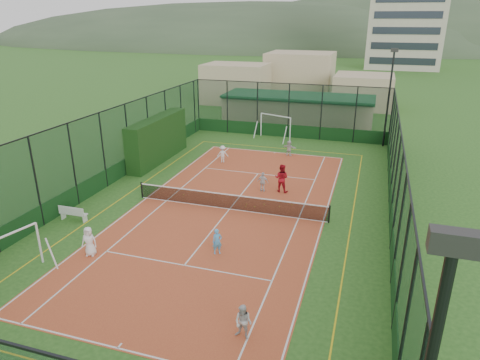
# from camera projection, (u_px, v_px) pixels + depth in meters

# --- Properties ---
(ground) EXTENTS (300.00, 300.00, 0.00)m
(ground) POSITION_uv_depth(u_px,v_px,m) (229.00, 209.00, 25.23)
(ground) COLOR #29571D
(ground) RESTS_ON ground
(court_slab) EXTENTS (11.17, 23.97, 0.01)m
(court_slab) POSITION_uv_depth(u_px,v_px,m) (229.00, 209.00, 25.23)
(court_slab) COLOR #A93C25
(court_slab) RESTS_ON ground
(tennis_net) EXTENTS (11.67, 0.12, 1.06)m
(tennis_net) POSITION_uv_depth(u_px,v_px,m) (229.00, 201.00, 25.04)
(tennis_net) COLOR black
(tennis_net) RESTS_ON ground
(perimeter_fence) EXTENTS (18.12, 34.12, 5.00)m
(perimeter_fence) POSITION_uv_depth(u_px,v_px,m) (229.00, 169.00, 24.34)
(perimeter_fence) COLOR #10311F
(perimeter_fence) RESTS_ON ground
(floodlight_ne) EXTENTS (0.60, 0.26, 8.25)m
(floodlight_ne) POSITION_uv_depth(u_px,v_px,m) (389.00, 99.00, 36.13)
(floodlight_ne) COLOR black
(floodlight_ne) RESTS_ON ground
(clubhouse) EXTENTS (15.20, 7.20, 3.15)m
(clubhouse) POSITION_uv_depth(u_px,v_px,m) (298.00, 110.00, 44.26)
(clubhouse) COLOR tan
(clubhouse) RESTS_ON ground
(distant_hills) EXTENTS (200.00, 60.00, 24.00)m
(distant_hills) POSITION_uv_depth(u_px,v_px,m) (360.00, 47.00, 158.84)
(distant_hills) COLOR #384C33
(distant_hills) RESTS_ON ground
(hedge_left) EXTENTS (1.17, 7.83, 3.42)m
(hedge_left) POSITION_uv_depth(u_px,v_px,m) (158.00, 139.00, 33.29)
(hedge_left) COLOR black
(hedge_left) RESTS_ON ground
(white_bench) EXTENTS (1.62, 0.46, 0.91)m
(white_bench) POSITION_uv_depth(u_px,v_px,m) (73.00, 213.00, 23.72)
(white_bench) COLOR white
(white_bench) RESTS_ON ground
(futsal_goal_near) EXTENTS (3.26, 1.65, 2.02)m
(futsal_goal_near) POSITION_uv_depth(u_px,v_px,m) (7.00, 258.00, 18.24)
(futsal_goal_near) COLOR white
(futsal_goal_near) RESTS_ON ground
(futsal_goal_far) EXTENTS (3.49, 2.12, 2.17)m
(futsal_goal_far) POSITION_uv_depth(u_px,v_px,m) (275.00, 127.00, 39.54)
(futsal_goal_far) COLOR white
(futsal_goal_far) RESTS_ON ground
(child_near_left) EXTENTS (0.80, 0.61, 1.46)m
(child_near_left) POSITION_uv_depth(u_px,v_px,m) (89.00, 241.00, 20.13)
(child_near_left) COLOR white
(child_near_left) RESTS_ON court_slab
(child_near_mid) EXTENTS (0.56, 0.51, 1.28)m
(child_near_mid) POSITION_uv_depth(u_px,v_px,m) (217.00, 242.00, 20.29)
(child_near_mid) COLOR #50A8E3
(child_near_mid) RESTS_ON court_slab
(child_near_right) EXTENTS (0.72, 0.61, 1.33)m
(child_near_right) POSITION_uv_depth(u_px,v_px,m) (243.00, 322.00, 14.89)
(child_near_right) COLOR silver
(child_near_right) RESTS_ON court_slab
(child_far_left) EXTENTS (0.96, 0.70, 1.34)m
(child_far_left) POSITION_uv_depth(u_px,v_px,m) (223.00, 154.00, 33.14)
(child_far_left) COLOR white
(child_far_left) RESTS_ON court_slab
(child_far_right) EXTENTS (0.78, 0.37, 1.30)m
(child_far_right) POSITION_uv_depth(u_px,v_px,m) (263.00, 182.00, 27.59)
(child_far_right) COLOR silver
(child_far_right) RESTS_ON court_slab
(child_far_back) EXTENTS (1.21, 0.65, 1.25)m
(child_far_back) POSITION_uv_depth(u_px,v_px,m) (289.00, 148.00, 34.82)
(child_far_back) COLOR silver
(child_far_back) RESTS_ON court_slab
(coach) EXTENTS (0.96, 0.78, 1.86)m
(coach) POSITION_uv_depth(u_px,v_px,m) (281.00, 178.00, 27.45)
(coach) COLOR #AF121F
(coach) RESTS_ON court_slab
(tennis_balls) EXTENTS (6.93, 1.18, 0.07)m
(tennis_balls) POSITION_uv_depth(u_px,v_px,m) (252.00, 204.00, 25.86)
(tennis_balls) COLOR #CCE033
(tennis_balls) RESTS_ON court_slab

